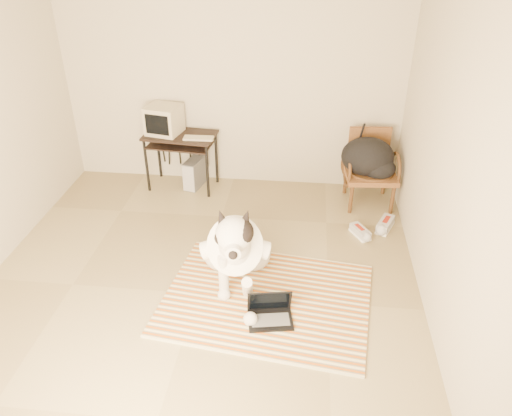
% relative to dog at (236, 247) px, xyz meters
% --- Properties ---
extents(floor, '(4.50, 4.50, 0.00)m').
position_rel_dog_xyz_m(floor, '(-0.33, -0.22, -0.38)').
color(floor, '#8D7D57').
rests_on(floor, ground).
extents(wall_back, '(4.50, 0.00, 4.50)m').
position_rel_dog_xyz_m(wall_back, '(-0.33, 2.03, 0.97)').
color(wall_back, '#BBAF99').
rests_on(wall_back, floor).
extents(wall_front, '(4.50, 0.00, 4.50)m').
position_rel_dog_xyz_m(wall_front, '(-0.33, -2.47, 0.97)').
color(wall_front, '#BBAF99').
rests_on(wall_front, floor).
extents(wall_right, '(0.00, 4.50, 4.50)m').
position_rel_dog_xyz_m(wall_right, '(1.67, -0.22, 0.97)').
color(wall_right, '#BBAF99').
rests_on(wall_right, floor).
extents(rug, '(1.94, 1.58, 0.02)m').
position_rel_dog_xyz_m(rug, '(0.30, -0.24, -0.37)').
color(rug, '#AE5013').
rests_on(rug, floor).
extents(dog, '(0.64, 1.30, 0.96)m').
position_rel_dog_xyz_m(dog, '(0.00, 0.00, 0.00)').
color(dog, silver).
rests_on(dog, rug).
extents(laptop, '(0.41, 0.33, 0.26)m').
position_rel_dog_xyz_m(laptop, '(0.35, -0.48, -0.30)').
color(laptop, black).
rests_on(laptop, rug).
extents(computer_desk, '(0.87, 0.54, 0.69)m').
position_rel_dog_xyz_m(computer_desk, '(-0.92, 1.76, 0.21)').
color(computer_desk, black).
rests_on(computer_desk, floor).
extents(crt_monitor, '(0.44, 0.42, 0.33)m').
position_rel_dog_xyz_m(crt_monitor, '(-1.10, 1.80, 0.48)').
color(crt_monitor, '#B5AA8E').
rests_on(crt_monitor, computer_desk).
extents(desk_keyboard, '(0.35, 0.13, 0.02)m').
position_rel_dog_xyz_m(desk_keyboard, '(-0.67, 1.66, 0.32)').
color(desk_keyboard, '#B5AA8E').
rests_on(desk_keyboard, computer_desk).
extents(pc_tower, '(0.24, 0.41, 0.35)m').
position_rel_dog_xyz_m(pc_tower, '(-0.78, 1.80, -0.20)').
color(pc_tower, '#535355').
rests_on(pc_tower, floor).
extents(rattan_chair, '(0.60, 0.59, 0.85)m').
position_rel_dog_xyz_m(rattan_chair, '(1.32, 1.65, 0.05)').
color(rattan_chair, brown).
rests_on(rattan_chair, floor).
extents(backpack, '(0.60, 0.49, 0.43)m').
position_rel_dog_xyz_m(backpack, '(1.29, 1.56, 0.21)').
color(backpack, black).
rests_on(backpack, rattan_chair).
extents(sneaker_left, '(0.23, 0.29, 0.10)m').
position_rel_dog_xyz_m(sneaker_left, '(1.19, 0.89, -0.34)').
color(sneaker_left, white).
rests_on(sneaker_left, floor).
extents(sneaker_right, '(0.24, 0.34, 0.11)m').
position_rel_dog_xyz_m(sneaker_right, '(1.47, 1.05, -0.33)').
color(sneaker_right, white).
rests_on(sneaker_right, floor).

